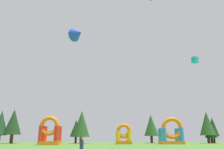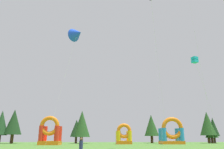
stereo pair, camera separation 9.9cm
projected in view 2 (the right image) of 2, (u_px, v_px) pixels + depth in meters
name	position (u px, v px, depth m)	size (l,w,h in m)	color
kite_cyan_box	(195.00, 60.00, 29.52)	(3.76, 1.97, 12.01)	#19B7CC
kite_blue_delta	(77.00, 34.00, 26.47)	(3.49, 3.48, 14.40)	blue
person_left_edge	(81.00, 147.00, 18.61)	(0.43, 0.43, 1.83)	#33723F
inflatable_yellow_castle	(50.00, 134.00, 55.65)	(4.99, 4.40, 6.90)	orange
inflatable_orange_dome	(172.00, 134.00, 61.64)	(6.12, 4.90, 7.15)	orange
inflatable_red_slide	(124.00, 137.00, 61.70)	(4.19, 4.63, 5.45)	orange
tree_row_1	(0.00, 126.00, 68.20)	(4.27, 4.27, 8.12)	#4C331E
tree_row_2	(1.00, 123.00, 68.25)	(4.21, 4.21, 9.72)	#4C331E
tree_row_3	(14.00, 122.00, 69.10)	(5.13, 5.13, 10.15)	#4C331E
tree_row_4	(76.00, 128.00, 69.28)	(3.68, 3.68, 7.04)	#4C331E
tree_row_5	(82.00, 124.00, 69.66)	(5.20, 5.20, 9.81)	#4C331E
tree_row_6	(151.00, 125.00, 73.31)	(4.62, 4.62, 8.94)	#4C331E
tree_row_7	(207.00, 124.00, 71.65)	(4.94, 4.94, 9.72)	#4C331E
tree_row_8	(211.00, 130.00, 71.27)	(3.90, 3.90, 6.41)	#4C331E
tree_row_9	(213.00, 127.00, 72.15)	(3.38, 3.38, 8.01)	#4C331E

